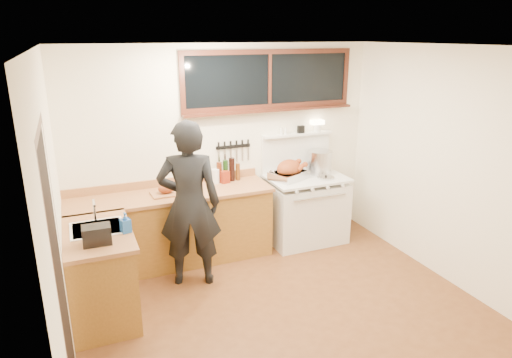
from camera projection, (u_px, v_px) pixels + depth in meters
name	position (u px, v px, depth m)	size (l,w,h in m)	color
ground_plane	(283.00, 310.00, 4.69)	(4.00, 3.50, 0.02)	brown
room_shell	(286.00, 154.00, 4.18)	(4.10, 3.60, 2.65)	white
counter_back	(172.00, 228.00, 5.53)	(2.44, 0.64, 1.00)	brown
counter_left	(100.00, 274.00, 4.48)	(0.64, 1.09, 0.90)	brown
sink_unit	(98.00, 234.00, 4.43)	(0.50, 0.45, 0.37)	white
vintage_stove	(305.00, 207.00, 6.15)	(1.02, 0.74, 1.59)	white
back_window	(270.00, 86.00, 5.79)	(2.32, 0.13, 0.77)	black
left_doorway	(61.00, 279.00, 3.15)	(0.02, 1.04, 2.17)	black
knife_strip	(233.00, 147.00, 5.85)	(0.46, 0.03, 0.28)	black
man	(189.00, 204.00, 4.95)	(0.78, 0.63, 1.87)	black
soap_bottle	(125.00, 223.00, 4.31)	(0.11, 0.11, 0.20)	#2256AA
toaster	(97.00, 235.00, 4.07)	(0.25, 0.18, 0.17)	black
cutting_board	(167.00, 190.00, 5.34)	(0.36, 0.27, 0.13)	#A96F43
roast_turkey	(289.00, 171.00, 5.91)	(0.56, 0.50, 0.25)	silver
stockpot	(320.00, 162.00, 6.14)	(0.39, 0.39, 0.31)	silver
saucepan	(293.00, 167.00, 6.23)	(0.18, 0.29, 0.13)	silver
pot_lid	(326.00, 177.00, 5.95)	(0.27, 0.27, 0.04)	silver
coffee_tin	(225.00, 177.00, 5.75)	(0.12, 0.10, 0.16)	maroon
pitcher	(216.00, 176.00, 5.74)	(0.13, 0.13, 0.18)	white
bottle_cluster	(228.00, 171.00, 5.80)	(0.31, 0.07, 0.30)	black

